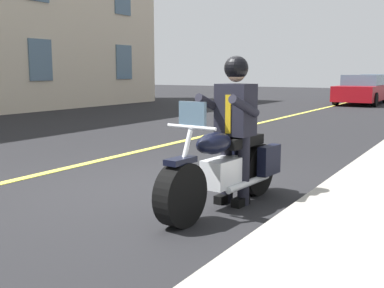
# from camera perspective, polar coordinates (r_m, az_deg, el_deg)

# --- Properties ---
(ground_plane) EXTENTS (80.00, 80.00, 0.00)m
(ground_plane) POSITION_cam_1_polar(r_m,az_deg,el_deg) (6.27, -4.84, -5.56)
(ground_plane) COLOR black
(lane_center_stripe) EXTENTS (60.00, 0.16, 0.01)m
(lane_center_stripe) POSITION_cam_1_polar(r_m,az_deg,el_deg) (7.60, -17.09, -3.32)
(lane_center_stripe) COLOR #E5DB4C
(lane_center_stripe) RESTS_ON ground_plane
(motorcycle_main) EXTENTS (2.22, 0.71, 1.26)m
(motorcycle_main) POSITION_cam_1_polar(r_m,az_deg,el_deg) (5.37, 4.17, -3.06)
(motorcycle_main) COLOR black
(motorcycle_main) RESTS_ON ground_plane
(rider_main) EXTENTS (0.65, 0.58, 1.74)m
(rider_main) POSITION_cam_1_polar(r_m,az_deg,el_deg) (5.44, 5.28, 3.31)
(rider_main) COLOR black
(rider_main) RESTS_ON ground_plane
(car_silver) EXTENTS (4.60, 1.92, 1.40)m
(car_silver) POSITION_cam_1_polar(r_m,az_deg,el_deg) (23.94, 20.16, 6.27)
(car_silver) COLOR maroon
(car_silver) RESTS_ON ground_plane
(car_dark) EXTENTS (4.60, 1.92, 1.40)m
(car_dark) POSITION_cam_1_polar(r_m,az_deg,el_deg) (28.83, 21.87, 6.53)
(car_dark) COLOR navy
(car_dark) RESTS_ON ground_plane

